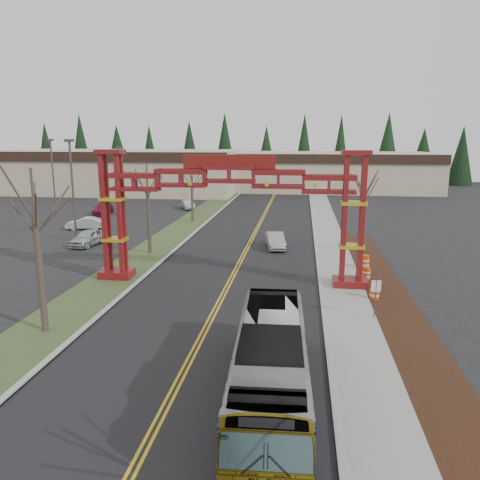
% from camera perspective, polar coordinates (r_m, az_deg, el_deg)
% --- Properties ---
extents(ground, '(200.00, 200.00, 0.00)m').
position_cam_1_polar(ground, '(16.16, -12.07, -24.48)').
color(ground, black).
rests_on(ground, ground).
extents(road, '(12.00, 110.00, 0.02)m').
position_cam_1_polar(road, '(38.62, 0.31, -2.11)').
color(road, black).
rests_on(road, ground).
extents(lane_line_left, '(0.12, 100.00, 0.01)m').
position_cam_1_polar(lane_line_left, '(38.63, 0.13, -2.09)').
color(lane_line_left, gold).
rests_on(lane_line_left, road).
extents(lane_line_right, '(0.12, 100.00, 0.01)m').
position_cam_1_polar(lane_line_right, '(38.60, 0.48, -2.10)').
color(lane_line_right, gold).
rests_on(lane_line_right, road).
extents(curb_right, '(0.30, 110.00, 0.15)m').
position_cam_1_polar(curb_right, '(38.34, 9.47, -2.29)').
color(curb_right, '#A3A49F').
rests_on(curb_right, ground).
extents(sidewalk_right, '(2.60, 110.00, 0.14)m').
position_cam_1_polar(sidewalk_right, '(38.43, 11.63, -2.35)').
color(sidewalk_right, gray).
rests_on(sidewalk_right, ground).
extents(landscape_strip, '(2.60, 50.00, 0.12)m').
position_cam_1_polar(landscape_strip, '(24.70, 20.16, -11.24)').
color(landscape_strip, black).
rests_on(landscape_strip, ground).
extents(grass_median, '(4.00, 110.00, 0.08)m').
position_cam_1_polar(grass_median, '(40.38, -11.03, -1.66)').
color(grass_median, '#394C26').
rests_on(grass_median, ground).
extents(curb_left, '(0.30, 110.00, 0.15)m').
position_cam_1_polar(curb_left, '(39.83, -8.51, -1.71)').
color(curb_left, '#A3A49F').
rests_on(curb_left, ground).
extents(gateway_arch, '(18.20, 1.60, 8.90)m').
position_cam_1_polar(gateway_arch, '(30.69, -1.34, 5.49)').
color(gateway_arch, maroon).
rests_on(gateway_arch, ground).
extents(retail_building_west, '(46.00, 22.30, 7.50)m').
position_cam_1_polar(retail_building_west, '(91.14, -15.01, 8.17)').
color(retail_building_west, tan).
rests_on(retail_building_west, ground).
extents(retail_building_east, '(38.00, 20.30, 7.00)m').
position_cam_1_polar(retail_building_east, '(92.42, 10.93, 8.26)').
color(retail_building_east, tan).
rests_on(retail_building_east, ground).
extents(conifer_treeline, '(116.10, 5.60, 13.00)m').
position_cam_1_polar(conifer_treeline, '(104.26, 5.18, 10.50)').
color(conifer_treeline, black).
rests_on(conifer_treeline, ground).
extents(transit_bus, '(2.98, 10.85, 3.00)m').
position_cam_1_polar(transit_bus, '(17.70, 3.75, -14.99)').
color(transit_bus, '#9EA1A6').
rests_on(transit_bus, ground).
extents(silver_sedan, '(2.17, 4.43, 1.40)m').
position_cam_1_polar(silver_sedan, '(41.81, 4.33, -0.06)').
color(silver_sedan, '#A5A8AD').
rests_on(silver_sedan, ground).
extents(parked_car_near_a, '(2.33, 4.51, 1.47)m').
position_cam_1_polar(parked_car_near_a, '(44.98, -18.04, 0.28)').
color(parked_car_near_a, silver).
rests_on(parked_car_near_a, ground).
extents(parked_car_near_b, '(4.17, 2.20, 1.31)m').
position_cam_1_polar(parked_car_near_b, '(53.20, -18.35, 1.95)').
color(parked_car_near_b, white).
rests_on(parked_car_near_b, ground).
extents(parked_car_mid_a, '(2.81, 5.11, 1.40)m').
position_cam_1_polar(parked_car_mid_a, '(63.28, -16.34, 3.68)').
color(parked_car_mid_a, maroon).
rests_on(parked_car_mid_a, ground).
extents(parked_car_far_a, '(2.94, 4.21, 1.32)m').
position_cam_1_polar(parked_car_far_a, '(65.63, -6.39, 4.35)').
color(parked_car_far_a, '#B6B6BF').
rests_on(parked_car_far_a, ground).
extents(bare_tree_median_near, '(3.29, 3.29, 8.26)m').
position_cam_1_polar(bare_tree_median_near, '(24.56, -23.75, 2.91)').
color(bare_tree_median_near, '#382D26').
rests_on(bare_tree_median_near, ground).
extents(bare_tree_median_mid, '(3.08, 3.08, 7.52)m').
position_cam_1_polar(bare_tree_median_mid, '(39.75, -11.21, 6.04)').
color(bare_tree_median_mid, '#382D26').
rests_on(bare_tree_median_mid, ground).
extents(bare_tree_median_far, '(2.89, 2.89, 6.64)m').
position_cam_1_polar(bare_tree_median_far, '(54.99, -5.89, 7.09)').
color(bare_tree_median_far, '#382D26').
rests_on(bare_tree_median_far, ground).
extents(bare_tree_right_far, '(3.15, 3.15, 7.20)m').
position_cam_1_polar(bare_tree_right_far, '(40.67, 15.04, 5.48)').
color(bare_tree_right_far, '#382D26').
rests_on(bare_tree_right_far, ground).
extents(light_pole_near, '(0.83, 0.41, 9.56)m').
position_cam_1_polar(light_pole_near, '(46.73, -19.76, 6.55)').
color(light_pole_near, '#3F3F44').
rests_on(light_pole_near, ground).
extents(light_pole_mid, '(0.83, 0.42, 9.58)m').
position_cam_1_polar(light_pole_mid, '(65.13, -21.87, 7.82)').
color(light_pole_mid, '#3F3F44').
rests_on(light_pole_mid, ground).
extents(light_pole_far, '(0.74, 0.37, 8.51)m').
position_cam_1_polar(light_pole_far, '(71.56, -14.45, 8.13)').
color(light_pole_far, '#3F3F44').
rests_on(light_pole_far, ground).
extents(street_sign, '(0.51, 0.06, 2.24)m').
position_cam_1_polar(street_sign, '(26.07, 16.22, -6.08)').
color(street_sign, '#3F3F44').
rests_on(street_sign, ground).
extents(barrel_south, '(0.56, 0.56, 1.05)m').
position_cam_1_polar(barrel_south, '(29.52, 16.11, -6.14)').
color(barrel_south, '#D3460B').
rests_on(barrel_south, ground).
extents(barrel_mid, '(0.53, 0.53, 0.98)m').
position_cam_1_polar(barrel_mid, '(33.36, 15.16, -4.03)').
color(barrel_mid, '#D3460B').
rests_on(barrel_mid, ground).
extents(barrel_north, '(0.60, 0.60, 1.12)m').
position_cam_1_polar(barrel_north, '(36.12, 15.01, -2.66)').
color(barrel_north, '#D3460B').
rests_on(barrel_north, ground).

